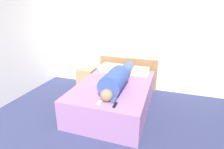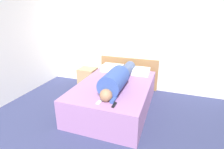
{
  "view_description": "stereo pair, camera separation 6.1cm",
  "coord_description": "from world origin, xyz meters",
  "px_view_note": "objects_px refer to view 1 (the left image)",
  "views": [
    {
      "loc": [
        1.16,
        -0.34,
        1.94
      ],
      "look_at": [
        0.17,
        2.62,
        0.8
      ],
      "focal_mm": 28.0,
      "sensor_mm": 36.0,
      "label": 1
    },
    {
      "loc": [
        1.21,
        -0.33,
        1.94
      ],
      "look_at": [
        0.17,
        2.62,
        0.8
      ],
      "focal_mm": 28.0,
      "sensor_mm": 36.0,
      "label": 2
    }
  ],
  "objects_px": {
    "bed": "(114,96)",
    "person_lying": "(118,78)",
    "pillow_near_headboard": "(112,68)",
    "cell_phone": "(100,102)",
    "pillow_second": "(138,71)",
    "tv_remote": "(115,105)",
    "nightstand": "(87,78)"
  },
  "relations": [
    {
      "from": "bed",
      "to": "person_lying",
      "type": "height_order",
      "value": "person_lying"
    },
    {
      "from": "person_lying",
      "to": "pillow_near_headboard",
      "type": "height_order",
      "value": "person_lying"
    },
    {
      "from": "cell_phone",
      "to": "person_lying",
      "type": "bearing_deg",
      "value": 83.0
    },
    {
      "from": "person_lying",
      "to": "pillow_second",
      "type": "bearing_deg",
      "value": 74.14
    },
    {
      "from": "person_lying",
      "to": "pillow_second",
      "type": "xyz_separation_m",
      "value": [
        0.25,
        0.87,
        -0.11
      ]
    },
    {
      "from": "bed",
      "to": "pillow_near_headboard",
      "type": "height_order",
      "value": "pillow_near_headboard"
    },
    {
      "from": "tv_remote",
      "to": "cell_phone",
      "type": "xyz_separation_m",
      "value": [
        -0.26,
        0.01,
        -0.01
      ]
    },
    {
      "from": "nightstand",
      "to": "person_lying",
      "type": "bearing_deg",
      "value": -38.59
    },
    {
      "from": "bed",
      "to": "tv_remote",
      "type": "relative_size",
      "value": 13.72
    },
    {
      "from": "person_lying",
      "to": "pillow_near_headboard",
      "type": "distance_m",
      "value": 0.97
    },
    {
      "from": "tv_remote",
      "to": "pillow_near_headboard",
      "type": "bearing_deg",
      "value": 110.41
    },
    {
      "from": "nightstand",
      "to": "person_lying",
      "type": "xyz_separation_m",
      "value": [
        1.13,
        -0.9,
        0.46
      ]
    },
    {
      "from": "nightstand",
      "to": "pillow_near_headboard",
      "type": "relative_size",
      "value": 1.05
    },
    {
      "from": "bed",
      "to": "pillow_near_headboard",
      "type": "bearing_deg",
      "value": 112.59
    },
    {
      "from": "nightstand",
      "to": "pillow_second",
      "type": "height_order",
      "value": "pillow_second"
    },
    {
      "from": "cell_phone",
      "to": "pillow_second",
      "type": "bearing_deg",
      "value": 78.09
    },
    {
      "from": "nightstand",
      "to": "tv_remote",
      "type": "relative_size",
      "value": 3.46
    },
    {
      "from": "person_lying",
      "to": "tv_remote",
      "type": "distance_m",
      "value": 0.77
    },
    {
      "from": "nightstand",
      "to": "pillow_second",
      "type": "xyz_separation_m",
      "value": [
        1.38,
        -0.04,
        0.36
      ]
    },
    {
      "from": "bed",
      "to": "nightstand",
      "type": "height_order",
      "value": "bed"
    },
    {
      "from": "person_lying",
      "to": "pillow_near_headboard",
      "type": "xyz_separation_m",
      "value": [
        -0.42,
        0.87,
        -0.1
      ]
    },
    {
      "from": "bed",
      "to": "person_lying",
      "type": "bearing_deg",
      "value": -45.55
    },
    {
      "from": "pillow_second",
      "to": "bed",
      "type": "bearing_deg",
      "value": -114.67
    },
    {
      "from": "pillow_second",
      "to": "tv_remote",
      "type": "height_order",
      "value": "pillow_second"
    },
    {
      "from": "pillow_second",
      "to": "tv_remote",
      "type": "relative_size",
      "value": 3.14
    },
    {
      "from": "bed",
      "to": "pillow_near_headboard",
      "type": "relative_size",
      "value": 4.15
    },
    {
      "from": "bed",
      "to": "tv_remote",
      "type": "bearing_deg",
      "value": -71.63
    },
    {
      "from": "person_lying",
      "to": "cell_phone",
      "type": "height_order",
      "value": "person_lying"
    },
    {
      "from": "pillow_near_headboard",
      "to": "cell_phone",
      "type": "xyz_separation_m",
      "value": [
        0.33,
        -1.59,
        -0.06
      ]
    },
    {
      "from": "pillow_near_headboard",
      "to": "bed",
      "type": "bearing_deg",
      "value": -67.41
    },
    {
      "from": "bed",
      "to": "pillow_second",
      "type": "distance_m",
      "value": 0.9
    },
    {
      "from": "nightstand",
      "to": "cell_phone",
      "type": "distance_m",
      "value": 1.95
    }
  ]
}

